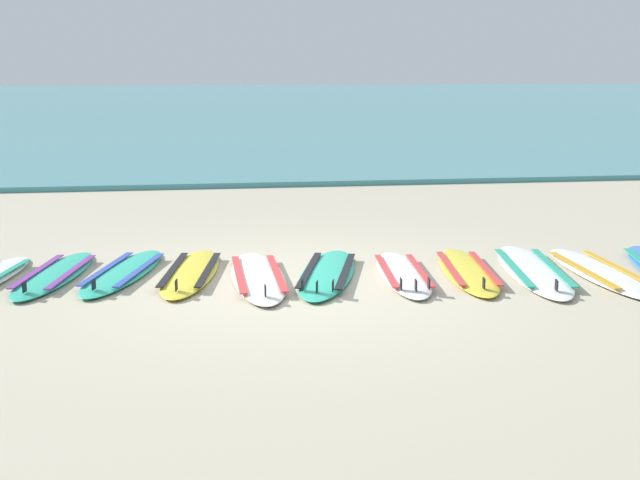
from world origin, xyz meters
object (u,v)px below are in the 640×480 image
Objects in this scene: surfboard_6 at (403,274)px; surfboard_7 at (467,271)px; surfboard_4 at (258,277)px; surfboard_2 at (123,272)px; surfboard_5 at (327,273)px; surfboard_9 at (600,272)px; surfboard_1 at (54,274)px; surfboard_8 at (533,270)px; surfboard_3 at (191,272)px.

surfboard_6 and surfboard_7 have the same top height.
surfboard_7 is (2.33, -0.07, 0.00)m from surfboard_4.
surfboard_2 is at bearing 164.90° from surfboard_4.
surfboard_6 is 0.74m from surfboard_7.
surfboard_5 is 0.99× the size of surfboard_9.
surfboard_4 is 0.77m from surfboard_5.
surfboard_5 is (0.77, 0.03, 0.00)m from surfboard_4.
surfboard_2 is 2.27m from surfboard_5.
surfboard_8 is at bearing -5.80° from surfboard_1.
surfboard_6 is at bearing -9.05° from surfboard_2.
surfboard_9 is at bearing -14.07° from surfboard_8.
surfboard_4 is at bearing -21.01° from surfboard_3.
surfboard_1 is 1.49m from surfboard_3.
surfboard_9 is at bearing -9.47° from surfboard_7.
surfboard_3 is at bearing -4.59° from surfboard_1.
surfboard_9 is at bearing -6.80° from surfboard_1.
surfboard_1 is at bearing 169.77° from surfboard_4.
surfboard_3 is 1.07× the size of surfboard_6.
surfboard_1 and surfboard_2 have the same top height.
surfboard_8 is (3.80, -0.42, -0.00)m from surfboard_3.
surfboard_5 is 3.04m from surfboard_9.
surfboard_2 is 3.10m from surfboard_6.
surfboard_5 is (2.24, -0.36, 0.00)m from surfboard_2.
surfboard_2 is 0.95× the size of surfboard_9.
surfboard_2 is 0.88× the size of surfboard_8.
surfboard_1 and surfboard_7 have the same top height.
surfboard_4 is 0.98× the size of surfboard_9.
surfboard_1 and surfboard_4 have the same top height.
surfboard_1 is 0.99× the size of surfboard_2.
surfboard_3 and surfboard_5 have the same top height.
surfboard_2 is at bearing 171.06° from surfboard_3.
surfboard_4 and surfboard_6 have the same top height.
surfboard_7 is 0.88× the size of surfboard_8.
surfboard_5 is at bearing 175.74° from surfboard_8.
surfboard_9 is at bearing -7.73° from surfboard_2.
surfboard_2 is 5.30m from surfboard_9.
surfboard_8 is (3.07, -0.14, -0.00)m from surfboard_4.
surfboard_2 and surfboard_7 have the same top height.
surfboard_4 is at bearing -177.45° from surfboard_5.
surfboard_7 is at bearing -3.95° from surfboard_5.
surfboard_4 is at bearing -10.23° from surfboard_1.
surfboard_7 is at bearing 175.09° from surfboard_8.
surfboard_3 and surfboard_8 have the same top height.
surfboard_2 and surfboard_5 have the same top height.
surfboard_4 is (1.47, -0.40, -0.00)m from surfboard_2.
surfboard_3 and surfboard_9 have the same top height.
surfboard_6 is 0.83× the size of surfboard_8.
surfboard_9 is (3.78, -0.32, -0.00)m from surfboard_4.
surfboard_3 is 0.98× the size of surfboard_4.
surfboard_4 and surfboard_8 have the same top height.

